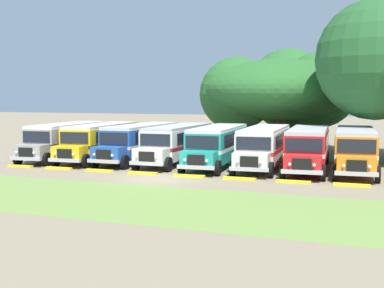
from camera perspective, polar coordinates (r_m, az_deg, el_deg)
The scene contains 19 objects.
ground_plane at distance 31.26m, azimuth -3.85°, elevation -3.87°, with size 220.00×220.00×0.00m, color #84755B.
foreground_grass_strip at distance 25.47m, azimuth -10.01°, elevation -6.03°, with size 80.00×8.27×0.01m, color olive.
parked_bus_slot_0 at distance 42.69m, azimuth -13.96°, elevation 0.57°, with size 3.52×10.97×2.82m.
parked_bus_slot_1 at distance 41.13m, azimuth -10.21°, elevation 0.47°, with size 3.49×10.96×2.82m.
parked_bus_slot_2 at distance 40.00m, azimuth -5.79°, elevation 0.40°, with size 2.69×10.84×2.82m.
parked_bus_slot_3 at distance 38.66m, azimuth -1.60°, elevation 0.25°, with size 2.84×10.86×2.82m.
parked_bus_slot_4 at distance 36.97m, azimuth 2.91°, elevation 0.02°, with size 3.29×10.93×2.82m.
parked_bus_slot_5 at distance 36.45m, azimuth 8.11°, elevation -0.10°, with size 3.21×10.92×2.82m.
parked_bus_slot_6 at distance 35.85m, azimuth 12.89°, elevation -0.27°, with size 3.36×10.94×2.82m.
parked_bus_slot_7 at distance 35.97m, azimuth 17.85°, elevation -0.37°, with size 3.24×10.92×2.82m.
curb_wheelstop_0 at distance 38.21m, azimuth -18.72°, elevation -2.35°, with size 2.00×0.36×0.15m, color yellow.
curb_wheelstop_1 at distance 36.27m, azimuth -14.76°, elevation -2.64°, with size 2.00×0.36×0.15m, color yellow.
curb_wheelstop_2 at distance 34.52m, azimuth -10.37°, elevation -2.95°, with size 2.00×0.36×0.15m, color yellow.
curb_wheelstop_3 at distance 33.00m, azimuth -5.55°, elevation -3.26°, with size 2.00×0.36×0.15m, color yellow.
curb_wheelstop_4 at distance 31.73m, azimuth -0.30°, elevation -3.58°, with size 2.00×0.36×0.15m, color yellow.
curb_wheelstop_5 at distance 30.76m, azimuth 5.35°, elevation -3.89°, with size 2.00×0.36×0.15m, color yellow.
curb_wheelstop_6 at distance 30.09m, azimuth 11.30°, elevation -4.17°, with size 2.00×0.36×0.15m, color yellow.
curb_wheelstop_7 at distance 29.77m, azimuth 17.46°, elevation -4.42°, with size 2.00×0.36×0.15m, color yellow.
broad_shade_tree at distance 49.38m, azimuth 9.98°, elevation 5.97°, with size 14.44×15.59×9.90m.
Camera 1 is at (12.71, -28.13, 4.95)m, focal length 47.53 mm.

